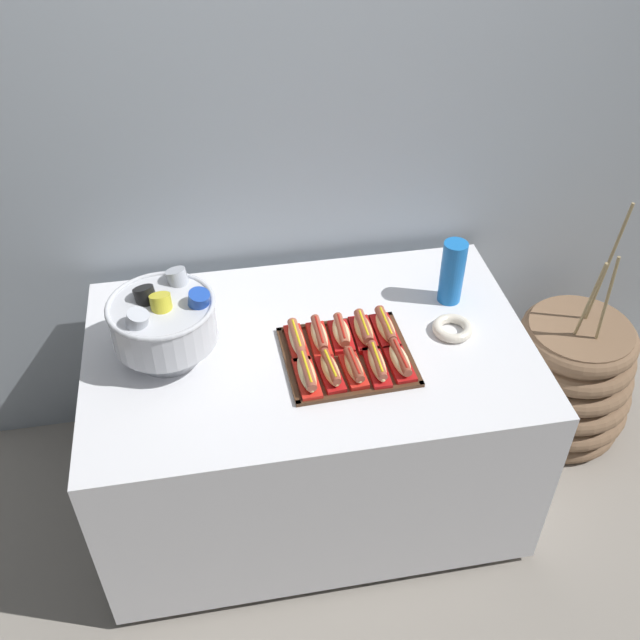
{
  "coord_description": "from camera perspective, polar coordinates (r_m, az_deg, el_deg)",
  "views": [
    {
      "loc": [
        -0.28,
        -1.75,
        2.36
      ],
      "look_at": [
        0.04,
        0.01,
        0.86
      ],
      "focal_mm": 40.46,
      "sensor_mm": 36.0,
      "label": 1
    }
  ],
  "objects": [
    {
      "name": "ground_plane",
      "position": [
        2.95,
        -0.73,
        -13.09
      ],
      "size": [
        10.0,
        10.0,
        0.0
      ],
      "primitive_type": "plane",
      "color": "gray"
    },
    {
      "name": "hot_dog_9",
      "position": [
        2.41,
        5.18,
        -0.56
      ],
      "size": [
        0.07,
        0.18,
        0.06
      ],
      "color": "red",
      "rests_on": "serving_tray"
    },
    {
      "name": "hot_dog_6",
      "position": [
        2.36,
        -0.06,
        -1.31
      ],
      "size": [
        0.06,
        0.18,
        0.06
      ],
      "color": "red",
      "rests_on": "serving_tray"
    },
    {
      "name": "hot_dog_3",
      "position": [
        2.27,
        4.53,
        -3.47
      ],
      "size": [
        0.06,
        0.18,
        0.06
      ],
      "color": "#B21414",
      "rests_on": "serving_tray"
    },
    {
      "name": "serving_tray",
      "position": [
        2.33,
        2.17,
        -2.92
      ],
      "size": [
        0.42,
        0.37,
        0.01
      ],
      "color": "#472B19",
      "rests_on": "buffet_table"
    },
    {
      "name": "hot_dog_7",
      "position": [
        2.37,
        1.71,
        -1.08
      ],
      "size": [
        0.07,
        0.16,
        0.06
      ],
      "color": "#B21414",
      "rests_on": "serving_tray"
    },
    {
      "name": "hot_dog_5",
      "position": [
        2.35,
        -1.85,
        -1.58
      ],
      "size": [
        0.07,
        0.18,
        0.06
      ],
      "color": "red",
      "rests_on": "serving_tray"
    },
    {
      "name": "hot_dog_8",
      "position": [
        2.39,
        3.46,
        -0.8
      ],
      "size": [
        0.07,
        0.18,
        0.06
      ],
      "color": "#B21414",
      "rests_on": "serving_tray"
    },
    {
      "name": "hot_dog_1",
      "position": [
        2.24,
        0.83,
        -4.0
      ],
      "size": [
        0.08,
        0.17,
        0.06
      ],
      "color": "#B21414",
      "rests_on": "serving_tray"
    },
    {
      "name": "hot_dog_2",
      "position": [
        2.26,
        2.69,
        -3.78
      ],
      "size": [
        0.07,
        0.16,
        0.06
      ],
      "color": "red",
      "rests_on": "serving_tray"
    },
    {
      "name": "back_wall",
      "position": [
        2.57,
        -3.2,
        15.6
      ],
      "size": [
        6.0,
        0.1,
        2.6
      ],
      "primitive_type": "cube",
      "color": "#9EA8B2",
      "rests_on": "ground_plane"
    },
    {
      "name": "hot_dog_0",
      "position": [
        2.23,
        -1.05,
        -4.28
      ],
      "size": [
        0.07,
        0.18,
        0.06
      ],
      "color": "red",
      "rests_on": "serving_tray"
    },
    {
      "name": "donut",
      "position": [
        2.46,
        10.44,
        -0.65
      ],
      "size": [
        0.14,
        0.14,
        0.03
      ],
      "color": "silver",
      "rests_on": "buffet_table"
    },
    {
      "name": "cup_stack",
      "position": [
        2.54,
        10.42,
        3.75
      ],
      "size": [
        0.08,
        0.08,
        0.24
      ],
      "color": "blue",
      "rests_on": "buffet_table"
    },
    {
      "name": "buffet_table",
      "position": [
        2.64,
        -0.8,
        -7.83
      ],
      "size": [
        1.47,
        0.93,
        0.77
      ],
      "color": "silver",
      "rests_on": "ground_plane"
    },
    {
      "name": "floor_vase",
      "position": [
        3.15,
        18.88,
        -4.39
      ],
      "size": [
        0.55,
        0.55,
        1.07
      ],
      "color": "brown",
      "rests_on": "ground_plane"
    },
    {
      "name": "hot_dog_4",
      "position": [
        2.29,
        6.34,
        -3.19
      ],
      "size": [
        0.07,
        0.17,
        0.06
      ],
      "color": "#B21414",
      "rests_on": "serving_tray"
    },
    {
      "name": "punch_bowl",
      "position": [
        2.3,
        -12.25,
        -0.01
      ],
      "size": [
        0.34,
        0.34,
        0.26
      ],
      "color": "silver",
      "rests_on": "buffet_table"
    }
  ]
}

